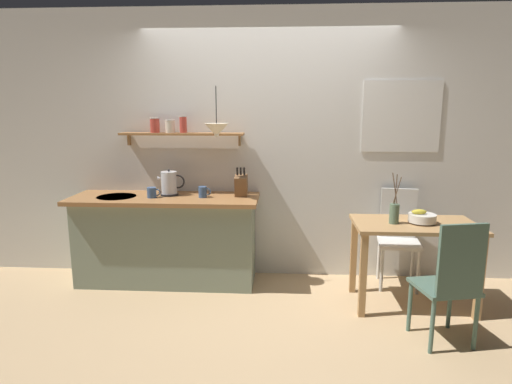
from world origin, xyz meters
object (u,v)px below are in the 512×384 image
(electric_kettle, at_px, (169,184))
(coffee_mug_spare, at_px, (203,192))
(dining_chair_far, at_px, (398,233))
(knife_block, at_px, (241,185))
(dining_table, at_px, (414,238))
(dining_chair_near, at_px, (451,280))
(fruit_bowl, at_px, (422,218))
(twig_vase, at_px, (394,213))
(pendant_lamp, at_px, (217,130))
(coffee_mug_by_sink, at_px, (152,193))

(electric_kettle, bearing_deg, coffee_mug_spare, -13.55)
(dining_chair_far, xyz_separation_m, knife_block, (-1.55, -0.06, 0.48))
(knife_block, relative_size, coffee_mug_spare, 2.38)
(dining_table, relative_size, electric_kettle, 3.87)
(dining_chair_near, relative_size, fruit_bowl, 4.12)
(electric_kettle, bearing_deg, dining_chair_far, 1.24)
(twig_vase, bearing_deg, pendant_lamp, 168.87)
(dining_chair_far, relative_size, knife_block, 3.26)
(dining_chair_near, relative_size, knife_block, 3.29)
(pendant_lamp, bearing_deg, fruit_bowl, -9.03)
(twig_vase, height_order, coffee_mug_by_sink, twig_vase)
(electric_kettle, xyz_separation_m, coffee_mug_by_sink, (-0.14, -0.13, -0.07))
(knife_block, distance_m, coffee_mug_spare, 0.37)
(dining_chair_near, height_order, pendant_lamp, pendant_lamp)
(dining_table, height_order, electric_kettle, electric_kettle)
(dining_chair_far, xyz_separation_m, fruit_bowl, (0.05, -0.50, 0.29))
(dining_table, distance_m, pendant_lamp, 2.01)
(dining_chair_far, distance_m, coffee_mug_by_sink, 2.45)
(dining_chair_far, height_order, coffee_mug_by_sink, coffee_mug_by_sink)
(coffee_mug_by_sink, bearing_deg, dining_chair_near, -21.95)
(fruit_bowl, distance_m, electric_kettle, 2.37)
(dining_chair_near, distance_m, electric_kettle, 2.64)
(coffee_mug_by_sink, distance_m, pendant_lamp, 0.88)
(fruit_bowl, relative_size, knife_block, 0.80)
(pendant_lamp, bearing_deg, dining_chair_far, 6.88)
(dining_chair_far, distance_m, twig_vase, 0.65)
(twig_vase, distance_m, coffee_mug_spare, 1.77)
(dining_chair_near, bearing_deg, electric_kettle, 154.33)
(dining_table, xyz_separation_m, dining_chair_far, (-0.00, 0.49, -0.10))
(twig_vase, height_order, pendant_lamp, pendant_lamp)
(dining_table, height_order, coffee_mug_by_sink, coffee_mug_by_sink)
(electric_kettle, distance_m, knife_block, 0.71)
(dining_chair_near, height_order, dining_chair_far, dining_chair_near)
(knife_block, relative_size, coffee_mug_by_sink, 2.24)
(twig_vase, bearing_deg, dining_chair_near, -67.84)
(knife_block, bearing_deg, dining_chair_far, 2.39)
(coffee_mug_spare, bearing_deg, twig_vase, -12.70)
(fruit_bowl, relative_size, pendant_lamp, 0.51)
(dining_chair_near, xyz_separation_m, coffee_mug_spare, (-1.99, 1.04, 0.42))
(fruit_bowl, bearing_deg, coffee_mug_by_sink, 172.42)
(dining_chair_far, height_order, knife_block, knife_block)
(twig_vase, bearing_deg, knife_block, 161.45)
(fruit_bowl, distance_m, coffee_mug_by_sink, 2.48)
(dining_chair_near, xyz_separation_m, fruit_bowl, (-0.02, 0.67, 0.29))
(dining_table, distance_m, dining_chair_near, 0.69)
(electric_kettle, distance_m, pendant_lamp, 0.75)
(dining_table, bearing_deg, pendant_lamp, 170.99)
(fruit_bowl, bearing_deg, electric_kettle, 168.96)
(dining_chair_near, height_order, electric_kettle, electric_kettle)
(electric_kettle, bearing_deg, knife_block, -1.28)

